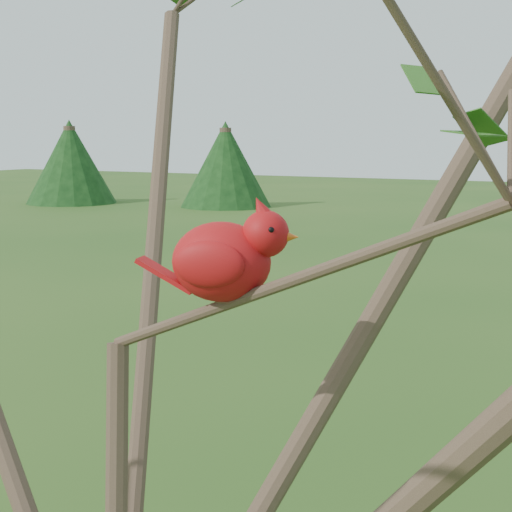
{
  "coord_description": "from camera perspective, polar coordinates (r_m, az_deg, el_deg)",
  "views": [
    {
      "loc": [
        0.72,
        -0.85,
        2.27
      ],
      "look_at": [
        0.2,
        0.1,
        2.11
      ],
      "focal_mm": 55.0,
      "sensor_mm": 36.0,
      "label": 1
    }
  ],
  "objects": [
    {
      "name": "crabapple_tree",
      "position": [
        1.09,
        -11.23,
        0.51
      ],
      "size": [
        2.35,
        2.05,
        2.95
      ],
      "color": "#3A291F",
      "rests_on": "ground"
    },
    {
      "name": "cardinal",
      "position": [
        1.1,
        -2.14,
        -0.13
      ],
      "size": [
        0.23,
        0.14,
        0.17
      ],
      "rotation": [
        0.0,
        0.0,
        0.28
      ],
      "color": "red",
      "rests_on": "ground"
    }
  ]
}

